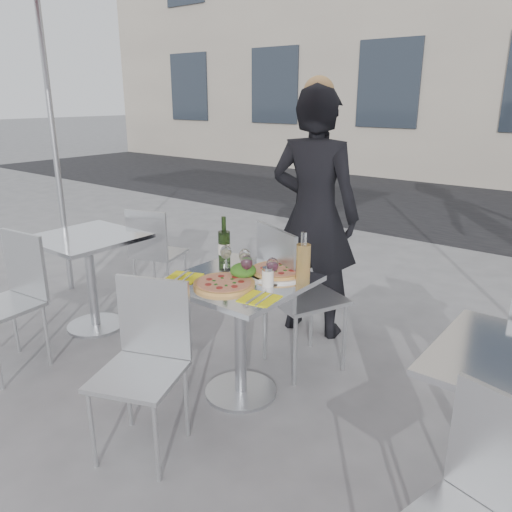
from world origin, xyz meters
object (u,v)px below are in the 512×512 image
Objects in this scene: woman_diner at (314,215)px; wineglass_white_a at (226,253)px; wine_bottle at (224,245)px; pedestrian_a at (320,173)px; side_chair_rnear at (485,511)px; napkin_left at (183,277)px; side_chair_lfar at (154,248)px; wineglass_white_b at (245,257)px; chair_near at (146,352)px; carafe at (303,262)px; side_table_left at (89,262)px; wineglass_red_b at (272,266)px; wineglass_red_a at (247,263)px; sugar_shaker at (268,277)px; pizza_near at (224,284)px; side_chair_lnear at (13,290)px; main_table at (240,313)px; pizza_far at (278,271)px; napkin_right at (260,298)px; chair_far at (292,287)px; salad_plate at (243,272)px.

wineglass_white_a is (-0.01, -0.96, -0.06)m from woman_diner.
pedestrian_a is at bearing 111.95° from wine_bottle.
side_chair_rnear reaches higher than napkin_left.
wineglass_white_b reaches higher than side_chair_lfar.
carafe reaches higher than chair_near.
side_chair_rnear is 1.73m from wineglass_white_b.
side_table_left is at bearing -166.04° from pedestrian_a.
woman_diner reaches higher than wineglass_red_b.
wineglass_red_a is at bearing 53.85° from chair_near.
sugar_shaker reaches higher than side_chair_lfar.
side_table_left is 0.85× the size of chair_near.
side_chair_rnear is 1.62m from pizza_near.
wine_bottle reaches higher than side_chair_lnear.
wine_bottle is at bearing 71.29° from woman_diner.
wine_bottle reaches higher than pizza_near.
main_table is 4.76× the size of wineglass_red_a.
side_chair_lnear is 0.49× the size of woman_diner.
chair_near reaches higher than napkin_left.
pizza_far reaches higher than napkin_right.
chair_near is at bearing -136.67° from napkin_right.
pizza_near is at bearing -83.74° from wineglass_white_b.
sugar_shaker is (1.59, 0.66, 0.27)m from side_chair_lnear.
chair_far is at bearing 59.25° from chair_near.
pedestrian_a is 10.16× the size of wineglass_white_a.
side_table_left is 1.26m from napkin_left.
main_table is 0.44m from chair_far.
wine_bottle is 0.58m from carafe.
side_chair_lfar is at bearing 92.05° from side_table_left.
sugar_shaker is at bearing 9.83° from wineglass_red_a.
pizza_far is (-1.40, 0.84, 0.25)m from side_chair_rnear.
wine_bottle is at bearing 152.36° from salad_plate.
salad_plate is (1.41, 0.67, 0.25)m from side_chair_lnear.
wineglass_white_b is at bearing 62.18° from chair_near.
chair_near is 1.04× the size of side_chair_lfar.
pizza_far is 0.21m from sugar_shaker.
pizza_near reaches higher than side_table_left.
main_table is 3.91m from pedestrian_a.
carafe reaches higher than napkin_right.
side_table_left is 0.76× the size of chair_far.
side_chair_lfar is 1.30m from side_chair_lnear.
napkin_left is at bearing 89.60° from chair_near.
pizza_far is 1.55× the size of napkin_left.
chair_near is 0.78m from wineglass_white_b.
chair_near is 5.58× the size of wineglass_red_b.
woman_diner is 17.11× the size of sugar_shaker.
chair_near is (1.41, -0.63, -0.02)m from side_table_left.
wineglass_white_b is (-0.02, 0.07, 0.32)m from main_table.
chair_far reaches higher than sugar_shaker.
wineglass_white_a and wineglass_red_a have the same top height.
napkin_left is at bearing -154.34° from wineglass_red_b.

